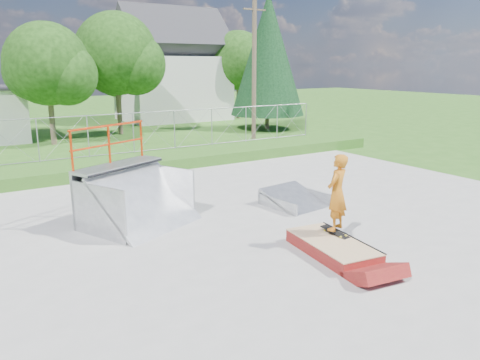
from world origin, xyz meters
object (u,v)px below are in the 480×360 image
object	(u,v)px
quarter_pipe	(139,178)
skater	(337,195)
flat_bank_ramp	(296,199)
grind_box	(332,248)

from	to	relation	value
quarter_pipe	skater	bearing A→B (deg)	-75.02
flat_bank_ramp	skater	world-z (taller)	skater
grind_box	flat_bank_ramp	xyz separation A→B (m)	(1.74, 3.52, 0.08)
grind_box	skater	size ratio (longest dim) A/B	1.34
quarter_pipe	flat_bank_ramp	size ratio (longest dim) A/B	1.55
flat_bank_ramp	grind_box	bearing A→B (deg)	-123.17
quarter_pipe	flat_bank_ramp	world-z (taller)	quarter_pipe
quarter_pipe	skater	world-z (taller)	quarter_pipe
grind_box	flat_bank_ramp	world-z (taller)	flat_bank_ramp
flat_bank_ramp	skater	xyz separation A→B (m)	(-1.37, -3.21, 1.07)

